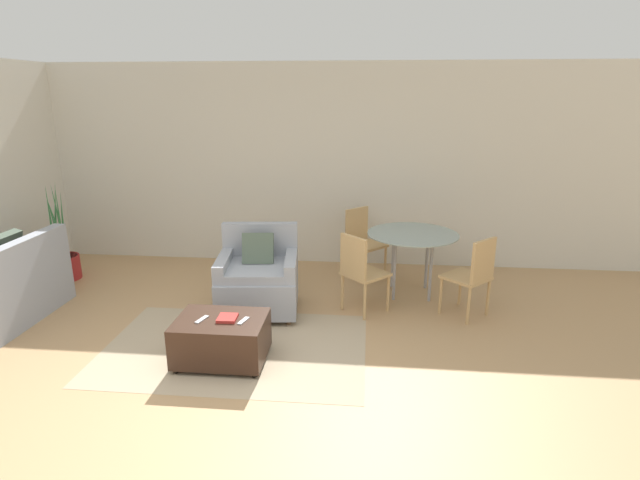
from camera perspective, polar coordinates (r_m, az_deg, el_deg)
The scene contains 13 objects.
ground_plane at distance 4.12m, azimuth -12.30°, elevation -18.71°, with size 20.00×20.00×0.00m, color tan.
wall_back at distance 7.01m, azimuth -3.94°, elevation 8.45°, with size 12.00×0.06×2.75m.
area_rug at distance 4.96m, azimuth -9.66°, elevation -12.01°, with size 2.49×1.64×0.01m.
armchair at distance 5.58m, azimuth -7.04°, elevation -4.43°, with size 0.94×0.92×0.93m.
ottoman at distance 4.66m, azimuth -11.19°, elevation -10.93°, with size 0.80×0.59×0.41m.
book_stack at distance 4.56m, azimuth -10.54°, elevation -8.76°, with size 0.17×0.18×0.03m.
tv_remote_primary at distance 4.50m, azimuth -8.74°, elevation -9.10°, with size 0.08×0.16×0.01m.
tv_remote_secondary at distance 4.60m, azimuth -13.35°, elevation -8.82°, with size 0.09×0.17×0.01m.
potted_plant at distance 7.31m, azimuth -27.36°, elevation -1.88°, with size 0.41×0.41×1.30m.
dining_table at distance 5.99m, azimuth 10.52°, elevation -0.09°, with size 1.07×1.07×0.76m.
dining_chair_near_left at distance 5.43m, azimuth 4.58°, elevation -3.27°, with size 0.59×0.59×0.90m.
dining_chair_near_right at distance 5.55m, azimuth 17.15°, elevation -3.54°, with size 0.59×0.59×0.90m.
dining_chair_far_left at distance 6.58m, azimuth 4.80°, elevation 0.27°, with size 0.59×0.59×0.90m.
Camera 1 is at (1.14, -3.18, 2.35)m, focal length 28.00 mm.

